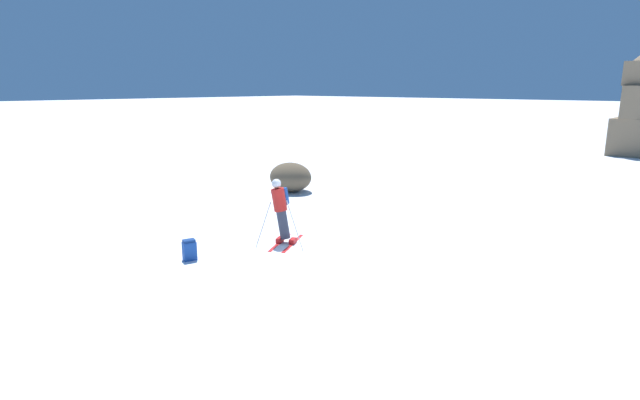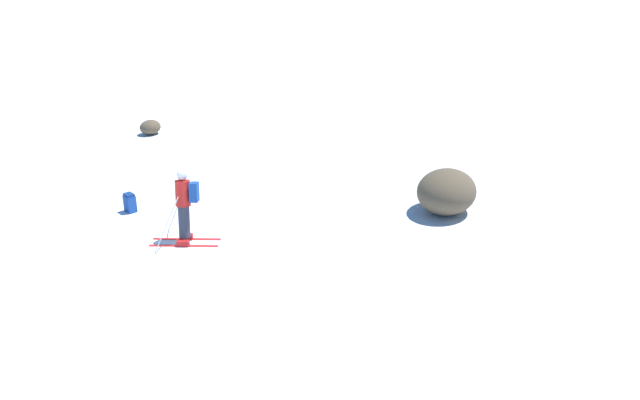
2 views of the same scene
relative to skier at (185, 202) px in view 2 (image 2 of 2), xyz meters
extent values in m
plane|color=white|center=(1.59, 0.04, -0.95)|extent=(300.00, 300.00, 0.00)
cube|color=red|center=(-0.02, -0.04, -0.94)|extent=(0.80, 1.46, 0.01)
cube|color=red|center=(0.30, 0.12, -0.94)|extent=(0.80, 1.46, 0.01)
cube|color=#B21919|center=(-0.02, -0.04, -0.87)|extent=(0.25, 0.31, 0.12)
cube|color=#B21919|center=(0.30, 0.12, -0.87)|extent=(0.25, 0.31, 0.12)
cylinder|color=#2D3342|center=(0.07, 0.00, -0.45)|extent=(0.45, 0.40, 0.78)
cylinder|color=red|center=(-0.02, -0.04, 0.21)|extent=(0.53, 0.50, 0.63)
sphere|color=tan|center=(-0.07, -0.07, 0.61)|extent=(0.31, 0.30, 0.24)
sphere|color=silver|center=(-0.07, -0.07, 0.63)|extent=(0.36, 0.34, 0.28)
cube|color=#194293|center=(-0.14, 0.19, 0.24)|extent=(0.39, 0.32, 0.48)
cylinder|color=#B7B7BC|center=(-0.18, -0.46, -0.40)|extent=(0.04, 0.58, 1.11)
cylinder|color=#B7B7BC|center=(0.58, -0.08, -0.36)|extent=(0.78, 0.21, 1.18)
cube|color=#194293|center=(-0.63, -2.39, -0.73)|extent=(0.30, 0.35, 0.44)
cube|color=navy|center=(-0.63, -2.39, -0.48)|extent=(0.27, 0.32, 0.06)
ellipsoid|color=brown|center=(-4.47, 4.78, -0.38)|extent=(1.74, 1.48, 1.13)
ellipsoid|color=brown|center=(-6.41, -6.99, -0.68)|extent=(0.81, 0.69, 0.53)
camera|label=1|loc=(9.16, -8.67, 3.07)|focal=28.00mm
camera|label=2|loc=(10.12, 8.96, 5.38)|focal=35.00mm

